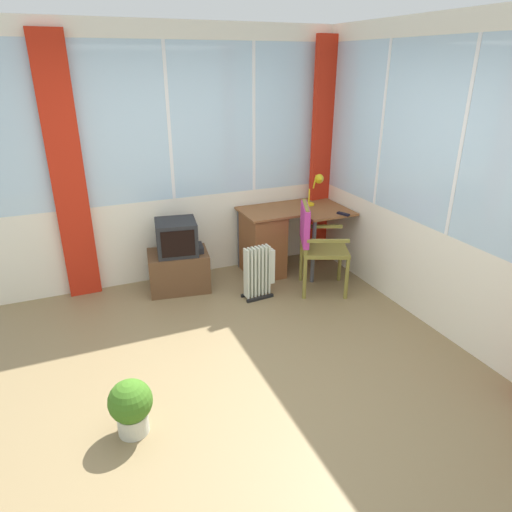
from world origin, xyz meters
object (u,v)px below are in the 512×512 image
object	(u,v)px
wooden_armchair	(313,237)
desk	(266,240)
tv_remote	(343,214)
potted_plant	(131,405)
space_heater	(260,272)
tv_on_stand	(178,259)
desk_lamp	(318,185)

from	to	relation	value
wooden_armchair	desk	bearing A→B (deg)	114.19
tv_remote	potted_plant	distance (m)	3.09
space_heater	potted_plant	xyz separation A→B (m)	(-1.57, -1.46, -0.07)
desk	space_heater	size ratio (longest dim) A/B	2.09
desk	tv_on_stand	distance (m)	1.06
wooden_armchair	potted_plant	world-z (taller)	wooden_armchair
desk_lamp	tv_on_stand	distance (m)	1.82
tv_remote	potted_plant	size ratio (longest dim) A/B	0.37
space_heater	potted_plant	size ratio (longest dim) A/B	1.41
tv_remote	space_heater	world-z (taller)	tv_remote
tv_remote	space_heater	distance (m)	1.16
desk_lamp	wooden_armchair	size ratio (longest dim) A/B	0.39
tv_on_stand	potted_plant	bearing A→B (deg)	-112.79
tv_on_stand	space_heater	bearing A→B (deg)	-35.15
desk_lamp	tv_remote	world-z (taller)	desk_lamp
wooden_armchair	tv_on_stand	xyz separation A→B (m)	(-1.33, 0.58, -0.27)
wooden_armchair	space_heater	world-z (taller)	wooden_armchair
desk	tv_remote	xyz separation A→B (m)	(0.73, -0.46, 0.36)
space_heater	potted_plant	bearing A→B (deg)	-137.04
desk_lamp	space_heater	xyz separation A→B (m)	(-0.96, -0.52, -0.72)
desk_lamp	potted_plant	distance (m)	3.30
potted_plant	tv_remote	bearing A→B (deg)	30.51
space_heater	wooden_armchair	bearing A→B (deg)	-5.83
tv_remote	tv_on_stand	world-z (taller)	tv_on_stand
tv_on_stand	space_heater	world-z (taller)	tv_on_stand
desk_lamp	tv_on_stand	size ratio (longest dim) A/B	0.48
desk	potted_plant	distance (m)	2.76
wooden_armchair	tv_on_stand	bearing A→B (deg)	156.45
desk_lamp	potted_plant	size ratio (longest dim) A/B	0.93
desk	desk_lamp	world-z (taller)	desk_lamp
desk_lamp	tv_on_stand	xyz separation A→B (m)	(-1.70, 0.00, -0.66)
desk	tv_on_stand	xyz separation A→B (m)	(-1.06, -0.02, -0.06)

